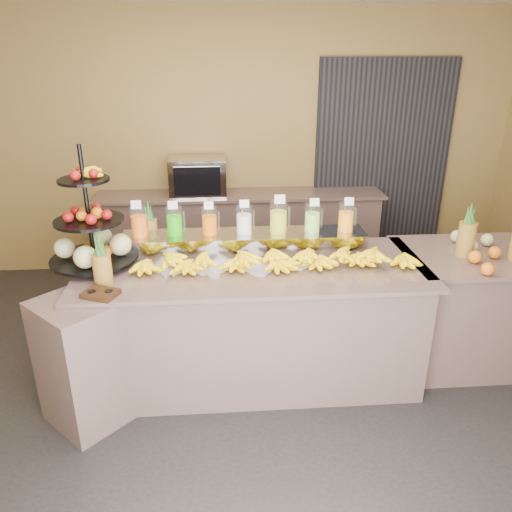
{
  "coord_description": "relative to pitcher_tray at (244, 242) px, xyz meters",
  "views": [
    {
      "loc": [
        -0.23,
        -2.98,
        2.38
      ],
      "look_at": [
        0.02,
        0.3,
        1.01
      ],
      "focal_mm": 35.0,
      "sensor_mm": 36.0,
      "label": 1
    }
  ],
  "objects": [
    {
      "name": "ground",
      "position": [
        0.05,
        -0.58,
        -1.01
      ],
      "size": [
        6.0,
        6.0,
        0.0
      ],
      "primitive_type": "plane",
      "color": "black",
      "rests_on": "ground"
    },
    {
      "name": "room_envelope",
      "position": [
        0.23,
        0.21,
        0.87
      ],
      "size": [
        6.04,
        5.02,
        2.82
      ],
      "color": "olive",
      "rests_on": "ground"
    },
    {
      "name": "buffet_counter",
      "position": [
        -0.07,
        -0.32,
        -0.54
      ],
      "size": [
        2.75,
        1.25,
        0.93
      ],
      "color": "gray",
      "rests_on": "ground"
    },
    {
      "name": "right_counter",
      "position": [
        1.75,
        -0.18,
        -0.54
      ],
      "size": [
        1.08,
        0.88,
        0.93
      ],
      "color": "gray",
      "rests_on": "ground"
    },
    {
      "name": "back_ledge",
      "position": [
        0.05,
        1.67,
        -0.54
      ],
      "size": [
        3.1,
        0.55,
        0.93
      ],
      "color": "gray",
      "rests_on": "ground"
    },
    {
      "name": "pitcher_tray",
      "position": [
        0.0,
        0.0,
        0.0
      ],
      "size": [
        1.85,
        0.3,
        0.15
      ],
      "primitive_type": "cube",
      "color": "gray",
      "rests_on": "buffet_counter"
    },
    {
      "name": "juice_pitcher_orange_a",
      "position": [
        -0.78,
        -0.0,
        0.18
      ],
      "size": [
        0.12,
        0.13,
        0.3
      ],
      "color": "silver",
      "rests_on": "pitcher_tray"
    },
    {
      "name": "juice_pitcher_green",
      "position": [
        -0.52,
        -0.0,
        0.17
      ],
      "size": [
        0.12,
        0.12,
        0.29
      ],
      "color": "silver",
      "rests_on": "pitcher_tray"
    },
    {
      "name": "juice_pitcher_orange_b",
      "position": [
        -0.26,
        -0.0,
        0.17
      ],
      "size": [
        0.12,
        0.12,
        0.28
      ],
      "color": "silver",
      "rests_on": "pitcher_tray"
    },
    {
      "name": "juice_pitcher_milk",
      "position": [
        -0.0,
        -0.0,
        0.17
      ],
      "size": [
        0.12,
        0.12,
        0.29
      ],
      "color": "silver",
      "rests_on": "pitcher_tray"
    },
    {
      "name": "juice_pitcher_lemon",
      "position": [
        0.26,
        -0.0,
        0.18
      ],
      "size": [
        0.13,
        0.14,
        0.32
      ],
      "color": "silver",
      "rests_on": "pitcher_tray"
    },
    {
      "name": "juice_pitcher_lime",
      "position": [
        0.52,
        -0.0,
        0.17
      ],
      "size": [
        0.12,
        0.12,
        0.29
      ],
      "color": "silver",
      "rests_on": "pitcher_tray"
    },
    {
      "name": "juice_pitcher_orange_c",
      "position": [
        0.78,
        -0.0,
        0.17
      ],
      "size": [
        0.12,
        0.12,
        0.29
      ],
      "color": "silver",
      "rests_on": "pitcher_tray"
    },
    {
      "name": "banana_heap",
      "position": [
        0.21,
        -0.3,
        0.01
      ],
      "size": [
        2.08,
        0.19,
        0.17
      ],
      "color": "yellow",
      "rests_on": "buffet_counter"
    },
    {
      "name": "fruit_stand",
      "position": [
        -1.05,
        -0.17,
        0.15
      ],
      "size": [
        0.65,
        0.65,
        0.87
      ],
      "rotation": [
        0.0,
        0.0,
        -0.06
      ],
      "color": "black",
      "rests_on": "buffet_counter"
    },
    {
      "name": "condiment_caddy",
      "position": [
        -0.95,
        -0.68,
        -0.06
      ],
      "size": [
        0.25,
        0.23,
        0.03
      ],
      "primitive_type": "cube",
      "rotation": [
        0.0,
        0.0,
        -0.41
      ],
      "color": "black",
      "rests_on": "buffet_counter"
    },
    {
      "name": "pineapple_left_a",
      "position": [
        -0.96,
        -0.49,
        0.06
      ],
      "size": [
        0.12,
        0.12,
        0.37
      ],
      "rotation": [
        0.0,
        0.0,
        -0.34
      ],
      "color": "brown",
      "rests_on": "buffet_counter"
    },
    {
      "name": "pineapple_left_b",
      "position": [
        -0.73,
        0.16,
        0.06
      ],
      "size": [
        0.12,
        0.12,
        0.38
      ],
      "rotation": [
        0.0,
        0.0,
        0.33
      ],
      "color": "brown",
      "rests_on": "buffet_counter"
    },
    {
      "name": "right_fruit_pile",
      "position": [
        1.81,
        -0.37,
        0.01
      ],
      "size": [
        0.49,
        0.47,
        0.26
      ],
      "color": "brown",
      "rests_on": "right_counter"
    },
    {
      "name": "oven_warmer",
      "position": [
        -0.4,
        1.67,
        0.12
      ],
      "size": [
        0.59,
        0.42,
        0.39
      ],
      "primitive_type": "cube",
      "rotation": [
        0.0,
        0.0,
        0.01
      ],
      "color": "gray",
      "rests_on": "back_ledge"
    }
  ]
}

